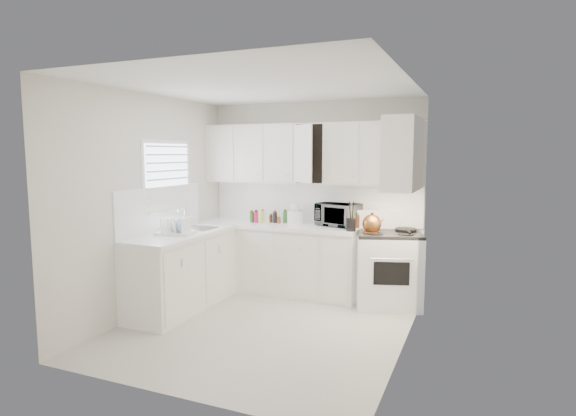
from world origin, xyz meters
The scene contains 35 objects.
floor centered at (0.00, 0.00, 0.00)m, with size 3.20×3.20×0.00m, color beige.
ceiling centered at (0.00, 0.00, 2.60)m, with size 3.20×3.20×0.00m, color white.
wall_back centered at (0.00, 1.60, 1.30)m, with size 3.00×3.00×0.00m, color silver.
wall_front centered at (0.00, -1.60, 1.30)m, with size 3.00×3.00×0.00m, color silver.
wall_left centered at (-1.50, 0.00, 1.30)m, with size 3.20×3.20×0.00m, color silver.
wall_right centered at (1.50, 0.00, 1.30)m, with size 3.20×3.20×0.00m, color silver.
window_blinds centered at (-1.48, 0.35, 1.55)m, with size 0.06×0.96×1.06m, color white, non-canonical shape.
lower_cabinets_back centered at (-0.39, 1.30, 0.45)m, with size 2.22×0.60×0.90m, color silver, non-canonical shape.
lower_cabinets_left centered at (-1.20, 0.20, 0.45)m, with size 0.60×1.60×0.90m, color silver, non-canonical shape.
countertop_back centered at (-0.39, 1.29, 0.93)m, with size 2.24×0.64×0.05m, color white.
countertop_left centered at (-1.19, 0.20, 0.93)m, with size 0.64×1.62×0.05m, color white.
backsplash_back centered at (0.00, 1.59, 1.23)m, with size 2.98×0.02×0.55m, color white.
backsplash_left centered at (-1.49, 0.20, 1.23)m, with size 0.02×1.60×0.55m, color white.
upper_cabinets_back centered at (0.00, 1.44, 1.50)m, with size 3.00×0.33×0.80m, color silver, non-canonical shape.
upper_cabinets_right centered at (1.33, 0.82, 1.50)m, with size 0.33×0.90×0.80m, color silver, non-canonical shape.
sink centered at (-1.19, 0.55, 1.07)m, with size 0.42×0.38×0.30m, color gray, non-canonical shape.
stove centered at (1.12, 1.27, 0.60)m, with size 0.78×0.64×1.20m, color white, non-canonical shape.
tea_kettle centered at (0.94, 1.11, 1.07)m, with size 0.29×0.24×0.27m, color #9F612B, non-canonical shape.
frying_pan centered at (1.30, 1.43, 0.97)m, with size 0.26×0.45×0.04m, color black, non-canonical shape.
microwave centered at (0.41, 1.45, 1.13)m, with size 0.54×0.30×0.37m, color gray.
rice_cooker centered at (-0.18, 1.40, 1.06)m, with size 0.22×0.22×0.22m, color white, non-canonical shape.
paper_towel centered at (-0.20, 1.43, 1.08)m, with size 0.12×0.12×0.27m, color white.
utensil_crock centered at (0.68, 1.10, 1.14)m, with size 0.13×0.13×0.38m, color black, non-canonical shape.
dish_rack centered at (-1.19, 0.08, 1.07)m, with size 0.42×0.31×0.23m, color white, non-canonical shape.
spice_left_0 centered at (-0.85, 1.42, 1.02)m, with size 0.06×0.06×0.13m, color brown.
spice_left_1 centered at (-0.78, 1.33, 1.02)m, with size 0.06×0.06×0.13m, color #256822.
spice_left_2 centered at (-0.70, 1.42, 1.02)m, with size 0.06×0.06×0.13m, color #C41A4F.
spice_left_3 centered at (-0.62, 1.33, 1.02)m, with size 0.06×0.06×0.13m, color gold.
spice_left_4 centered at (-0.55, 1.42, 1.02)m, with size 0.06×0.06×0.13m, color #552718.
spice_left_5 centered at (-0.47, 1.33, 1.02)m, with size 0.06×0.06×0.13m, color black.
spice_left_6 centered at (-0.40, 1.42, 1.02)m, with size 0.06×0.06×0.13m, color brown.
spice_left_7 centered at (-0.32, 1.33, 1.02)m, with size 0.06×0.06×0.13m, color #256822.
sauce_right_0 centered at (0.58, 1.46, 1.05)m, with size 0.06×0.06×0.19m, color #C41A4F.
sauce_right_1 centered at (0.64, 1.40, 1.05)m, with size 0.06×0.06×0.19m, color gold.
sauce_right_2 centered at (0.69, 1.46, 1.05)m, with size 0.06×0.06×0.19m, color #552718.
Camera 1 is at (2.16, -4.48, 1.91)m, focal length 29.19 mm.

